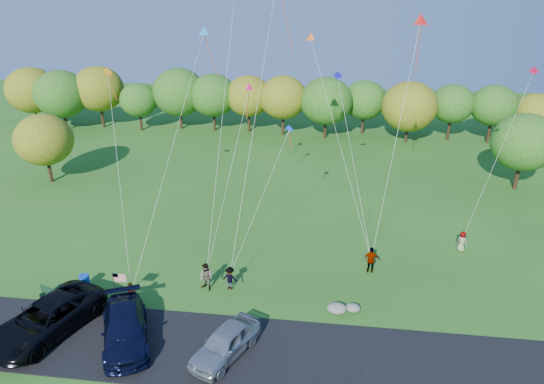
{
  "coord_description": "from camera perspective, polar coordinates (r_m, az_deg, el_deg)",
  "views": [
    {
      "loc": [
        5.97,
        -24.37,
        18.46
      ],
      "look_at": [
        2.08,
        6.0,
        5.28
      ],
      "focal_mm": 32.0,
      "sensor_mm": 36.0,
      "label": 1
    }
  ],
  "objects": [
    {
      "name": "treeline",
      "position": [
        62.27,
        -0.14,
        10.53
      ],
      "size": [
        77.23,
        27.32,
        8.57
      ],
      "color": "#392714",
      "rests_on": "ground"
    },
    {
      "name": "boulder_near",
      "position": [
        30.56,
        7.65,
        -13.41
      ],
      "size": [
        1.21,
        0.95,
        0.61
      ],
      "primitive_type": "ellipsoid",
      "color": "gray",
      "rests_on": "ground"
    },
    {
      "name": "flyer_b",
      "position": [
        32.2,
        -7.75,
        -9.88
      ],
      "size": [
        1.15,
        1.06,
        1.91
      ],
      "primitive_type": "imported",
      "rotation": [
        0.0,
        0.0,
        -0.46
      ],
      "color": "#4C4C59",
      "rests_on": "ground"
    },
    {
      "name": "trash_barrel",
      "position": [
        34.59,
        -21.17,
        -9.81
      ],
      "size": [
        0.64,
        0.64,
        0.96
      ],
      "primitive_type": "cylinder",
      "color": "#0C3CC1",
      "rests_on": "ground"
    },
    {
      "name": "minivan_dark",
      "position": [
        31.14,
        -24.95,
        -13.32
      ],
      "size": [
        5.24,
        7.49,
        1.9
      ],
      "primitive_type": "imported",
      "rotation": [
        0.0,
        0.0,
        -0.34
      ],
      "color": "black",
      "rests_on": "asphalt_lane"
    },
    {
      "name": "flag_assembly",
      "position": [
        31.62,
        -17.73,
        -10.0
      ],
      "size": [
        0.85,
        0.55,
        2.28
      ],
      "color": "black",
      "rests_on": "ground"
    },
    {
      "name": "flyer_d",
      "position": [
        34.37,
        11.58,
        -7.83
      ],
      "size": [
        1.15,
        0.51,
        1.93
      ],
      "primitive_type": "imported",
      "rotation": [
        0.0,
        0.0,
        3.17
      ],
      "color": "#4C4C59",
      "rests_on": "ground"
    },
    {
      "name": "park_bench",
      "position": [
        34.19,
        -24.52,
        -10.77
      ],
      "size": [
        1.66,
        0.86,
        0.95
      ],
      "rotation": [
        0.0,
        0.0,
        -0.36
      ],
      "color": "black",
      "rests_on": "ground"
    },
    {
      "name": "minivan_navy",
      "position": [
        29.03,
        -16.9,
        -15.07
      ],
      "size": [
        4.61,
        6.38,
        1.72
      ],
      "primitive_type": "imported",
      "rotation": [
        0.0,
        0.0,
        0.42
      ],
      "color": "black",
      "rests_on": "asphalt_lane"
    },
    {
      "name": "boulder_far",
      "position": [
        30.85,
        9.49,
        -13.29
      ],
      "size": [
        0.91,
        0.76,
        0.47
      ],
      "primitive_type": "ellipsoid",
      "color": "gray",
      "rests_on": "ground"
    },
    {
      "name": "minivan_silver",
      "position": [
        27.16,
        -5.52,
        -17.24
      ],
      "size": [
        3.72,
        5.05,
        1.6
      ],
      "primitive_type": "imported",
      "rotation": [
        0.0,
        0.0,
        -0.44
      ],
      "color": "#A3A6AE",
      "rests_on": "asphalt_lane"
    },
    {
      "name": "asphalt_lane",
      "position": [
        28.11,
        -7.17,
        -17.9
      ],
      "size": [
        44.0,
        6.0,
        0.06
      ],
      "primitive_type": "cube",
      "color": "black",
      "rests_on": "ground"
    },
    {
      "name": "flyer_a",
      "position": [
        31.67,
        -16.18,
        -11.55
      ],
      "size": [
        0.74,
        0.66,
        1.7
      ],
      "primitive_type": "imported",
      "rotation": [
        0.0,
        0.0,
        0.53
      ],
      "color": "#4C4C59",
      "rests_on": "ground"
    },
    {
      "name": "ground",
      "position": [
        31.15,
        -5.35,
        -13.18
      ],
      "size": [
        140.0,
        140.0,
        0.0
      ],
      "primitive_type": "plane",
      "color": "#245819",
      "rests_on": "ground"
    },
    {
      "name": "flyer_e",
      "position": [
        38.94,
        21.44,
        -5.44
      ],
      "size": [
        0.93,
        0.91,
        1.61
      ],
      "primitive_type": "imported",
      "rotation": [
        0.0,
        0.0,
        2.39
      ],
      "color": "#4C4C59",
      "rests_on": "ground"
    },
    {
      "name": "flyer_c",
      "position": [
        32.21,
        -4.96,
        -10.06
      ],
      "size": [
        1.11,
        0.74,
        1.6
      ],
      "primitive_type": "imported",
      "rotation": [
        0.0,
        0.0,
        2.99
      ],
      "color": "#4C4C59",
      "rests_on": "ground"
    }
  ]
}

